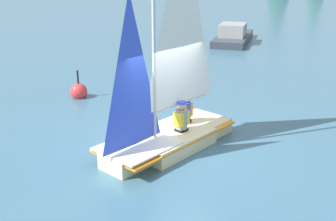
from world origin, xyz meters
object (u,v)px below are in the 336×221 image
at_px(sailboat_main, 169,116).
at_px(motorboat_distant, 233,36).
at_px(sailor_helm, 181,122).
at_px(sailor_crew, 185,114).
at_px(buoy_marker, 79,91).

bearing_deg(sailboat_main, motorboat_distant, -152.88).
height_order(sailor_helm, sailor_crew, same).
bearing_deg(sailor_helm, sailboat_main, -25.92).
relative_size(sailboat_main, sailor_crew, 4.90).
distance_m(sailor_helm, motorboat_distant, 14.82).
relative_size(motorboat_distant, buoy_marker, 4.67).
distance_m(sailboat_main, sailor_helm, 0.41).
bearing_deg(sailboat_main, sailor_helm, 154.08).
relative_size(sailor_crew, buoy_marker, 1.12).
height_order(sailor_crew, motorboat_distant, sailor_crew).
height_order(sailboat_main, motorboat_distant, sailboat_main).
distance_m(sailor_crew, buoy_marker, 4.90).
bearing_deg(sailor_crew, sailboat_main, 10.72).
distance_m(sailboat_main, motorboat_distant, 15.03).
bearing_deg(buoy_marker, motorboat_distant, -153.20).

